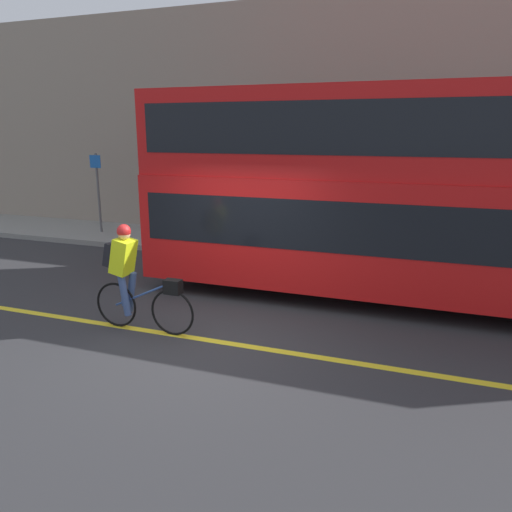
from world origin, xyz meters
TOP-DOWN VIEW (x-y plane):
  - ground_plane at (0.00, 0.00)m, footprint 80.00×80.00m
  - road_center_line at (0.00, -0.06)m, footprint 50.00×0.14m
  - sidewalk_curb at (0.00, 5.82)m, footprint 60.00×2.59m
  - building_facade at (0.00, 7.26)m, footprint 60.00×0.30m
  - bus at (2.90, 2.84)m, footprint 10.05×2.43m
  - cyclist_on_bike at (-1.20, -0.06)m, footprint 1.73×0.32m
  - trash_bin at (-1.20, 5.69)m, footprint 0.59×0.59m
  - street_sign_post at (-6.16, 5.68)m, footprint 0.36×0.09m

SIDE VIEW (x-z plane):
  - ground_plane at x=0.00m, z-range 0.00..0.00m
  - road_center_line at x=0.00m, z-range 0.00..0.01m
  - sidewalk_curb at x=0.00m, z-range 0.00..0.14m
  - trash_bin at x=-1.20m, z-range 0.14..0.95m
  - cyclist_on_bike at x=-1.20m, z-range 0.06..1.74m
  - street_sign_post at x=-6.16m, z-range 0.28..2.56m
  - bus at x=2.90m, z-range 0.21..3.97m
  - building_facade at x=0.00m, z-range 0.00..6.39m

